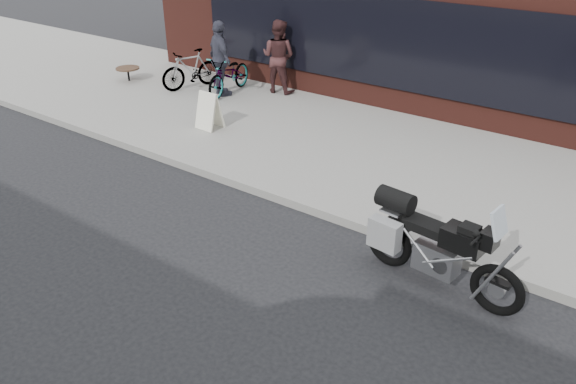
{
  "coord_description": "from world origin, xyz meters",
  "views": [
    {
      "loc": [
        3.93,
        -2.67,
        4.63
      ],
      "look_at": [
        -0.26,
        3.13,
        0.85
      ],
      "focal_mm": 35.0,
      "sensor_mm": 36.0,
      "label": 1
    }
  ],
  "objects_px": {
    "cafe_table": "(128,69)",
    "motorcycle": "(431,244)",
    "bicycle_rear": "(191,69)",
    "sandwich_sign": "(209,110)",
    "bicycle_front": "(229,75)",
    "cafe_patron_left": "(278,56)",
    "cafe_patron_right": "(220,59)"
  },
  "relations": [
    {
      "from": "bicycle_rear",
      "to": "cafe_table",
      "type": "relative_size",
      "value": 2.62
    },
    {
      "from": "sandwich_sign",
      "to": "cafe_patron_left",
      "type": "height_order",
      "value": "cafe_patron_left"
    },
    {
      "from": "cafe_table",
      "to": "motorcycle",
      "type": "bearing_deg",
      "value": -19.22
    },
    {
      "from": "motorcycle",
      "to": "bicycle_rear",
      "type": "xyz_separation_m",
      "value": [
        -8.38,
        4.11,
        0.03
      ]
    },
    {
      "from": "sandwich_sign",
      "to": "cafe_table",
      "type": "height_order",
      "value": "sandwich_sign"
    },
    {
      "from": "bicycle_front",
      "to": "cafe_table",
      "type": "relative_size",
      "value": 2.92
    },
    {
      "from": "bicycle_front",
      "to": "sandwich_sign",
      "type": "xyz_separation_m",
      "value": [
        1.24,
        -2.09,
        -0.09
      ]
    },
    {
      "from": "motorcycle",
      "to": "sandwich_sign",
      "type": "distance_m",
      "value": 6.44
    },
    {
      "from": "bicycle_rear",
      "to": "bicycle_front",
      "type": "bearing_deg",
      "value": 30.66
    },
    {
      "from": "motorcycle",
      "to": "cafe_patron_right",
      "type": "height_order",
      "value": "cafe_patron_right"
    },
    {
      "from": "sandwich_sign",
      "to": "cafe_patron_right",
      "type": "distance_m",
      "value": 2.35
    },
    {
      "from": "bicycle_rear",
      "to": "cafe_patron_left",
      "type": "relative_size",
      "value": 0.91
    },
    {
      "from": "bicycle_rear",
      "to": "cafe_table",
      "type": "distance_m",
      "value": 1.96
    },
    {
      "from": "cafe_patron_left",
      "to": "bicycle_front",
      "type": "bearing_deg",
      "value": 33.46
    },
    {
      "from": "bicycle_front",
      "to": "cafe_patron_right",
      "type": "distance_m",
      "value": 0.49
    },
    {
      "from": "motorcycle",
      "to": "sandwich_sign",
      "type": "bearing_deg",
      "value": 165.94
    },
    {
      "from": "cafe_table",
      "to": "bicycle_front",
      "type": "bearing_deg",
      "value": 14.7
    },
    {
      "from": "bicycle_front",
      "to": "cafe_patron_left",
      "type": "xyz_separation_m",
      "value": [
        0.92,
        0.84,
        0.42
      ]
    },
    {
      "from": "bicycle_rear",
      "to": "cafe_patron_right",
      "type": "height_order",
      "value": "cafe_patron_right"
    },
    {
      "from": "bicycle_rear",
      "to": "cafe_table",
      "type": "bearing_deg",
      "value": -145.77
    },
    {
      "from": "motorcycle",
      "to": "bicycle_rear",
      "type": "bearing_deg",
      "value": 160.39
    },
    {
      "from": "bicycle_front",
      "to": "bicycle_rear",
      "type": "height_order",
      "value": "bicycle_rear"
    },
    {
      "from": "motorcycle",
      "to": "cafe_patron_right",
      "type": "xyz_separation_m",
      "value": [
        -7.35,
        4.14,
        0.46
      ]
    },
    {
      "from": "cafe_patron_right",
      "to": "sandwich_sign",
      "type": "bearing_deg",
      "value": 150.91
    },
    {
      "from": "motorcycle",
      "to": "cafe_table",
      "type": "relative_size",
      "value": 3.57
    },
    {
      "from": "cafe_patron_right",
      "to": "motorcycle",
      "type": "bearing_deg",
      "value": 176.35
    },
    {
      "from": "motorcycle",
      "to": "bicycle_rear",
      "type": "distance_m",
      "value": 9.33
    },
    {
      "from": "bicycle_rear",
      "to": "sandwich_sign",
      "type": "xyz_separation_m",
      "value": [
        2.35,
        -1.85,
        -0.1
      ]
    },
    {
      "from": "sandwich_sign",
      "to": "cafe_table",
      "type": "relative_size",
      "value": 1.26
    },
    {
      "from": "sandwich_sign",
      "to": "cafe_patron_right",
      "type": "height_order",
      "value": "cafe_patron_right"
    },
    {
      "from": "bicycle_front",
      "to": "bicycle_rear",
      "type": "xyz_separation_m",
      "value": [
        -1.11,
        -0.24,
        0.01
      ]
    },
    {
      "from": "cafe_patron_right",
      "to": "cafe_table",
      "type": "bearing_deg",
      "value": 36.69
    }
  ]
}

